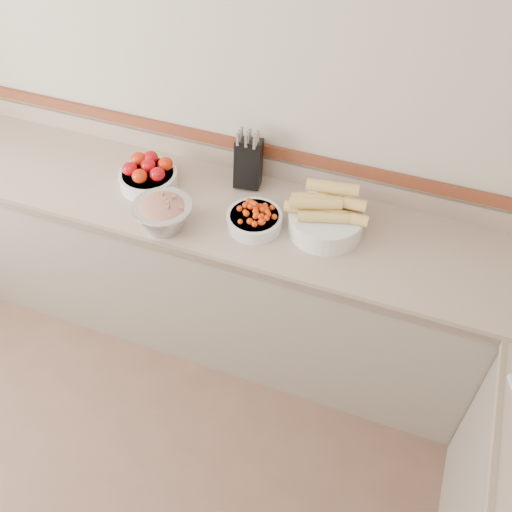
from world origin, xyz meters
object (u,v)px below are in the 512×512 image
(knife_block, at_px, (248,162))
(tomato_bowl, at_px, (148,175))
(cherry_tomato_bowl, at_px, (254,218))
(rhubarb_bowl, at_px, (163,214))
(corn_bowl, at_px, (326,216))

(knife_block, bearing_deg, tomato_bowl, -157.34)
(cherry_tomato_bowl, relative_size, rhubarb_bowl, 0.94)
(knife_block, distance_m, cherry_tomato_bowl, 0.32)
(knife_block, xyz_separation_m, corn_bowl, (0.45, -0.20, -0.04))
(cherry_tomato_bowl, bearing_deg, knife_block, 115.67)
(knife_block, bearing_deg, rhubarb_bowl, -119.45)
(corn_bowl, relative_size, rhubarb_bowl, 1.38)
(knife_block, height_order, tomato_bowl, knife_block)
(tomato_bowl, xyz_separation_m, cherry_tomato_bowl, (0.59, -0.10, -0.01))
(cherry_tomato_bowl, relative_size, corn_bowl, 0.68)
(knife_block, height_order, rhubarb_bowl, knife_block)
(tomato_bowl, bearing_deg, corn_bowl, -0.63)
(corn_bowl, bearing_deg, tomato_bowl, 179.37)
(knife_block, bearing_deg, corn_bowl, -23.93)
(tomato_bowl, bearing_deg, cherry_tomato_bowl, -9.35)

